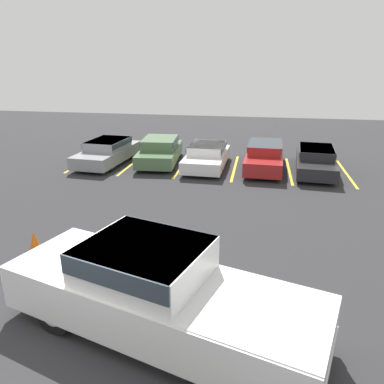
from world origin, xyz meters
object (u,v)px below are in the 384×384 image
object	(u,v)px
pickup_truck	(160,292)
parked_sedan_a	(108,151)
traffic_cone	(35,243)
wheel_stop_curb	(211,152)
parked_sedan_e	(316,159)
parked_sedan_d	(264,155)
parked_sedan_b	(160,150)
parked_sedan_c	(207,155)

from	to	relation	value
pickup_truck	parked_sedan_a	xyz separation A→B (m)	(-5.91, 11.90, -0.27)
parked_sedan_a	traffic_cone	bearing A→B (deg)	14.58
parked_sedan_a	wheel_stop_curb	xyz separation A→B (m)	(4.93, 2.96, -0.58)
traffic_cone	wheel_stop_curb	size ratio (longest dim) A/B	0.35
parked_sedan_e	pickup_truck	bearing A→B (deg)	-15.12
parked_sedan_a	parked_sedan_d	world-z (taller)	parked_sedan_d
pickup_truck	parked_sedan_b	bearing A→B (deg)	121.54
parked_sedan_c	parked_sedan_e	size ratio (longest dim) A/B	0.89
parked_sedan_b	wheel_stop_curb	size ratio (longest dim) A/B	2.31
parked_sedan_a	parked_sedan_c	bearing A→B (deg)	95.21
parked_sedan_e	traffic_cone	distance (m)	12.91
pickup_truck	wheel_stop_curb	bearing A→B (deg)	110.48
parked_sedan_b	wheel_stop_curb	world-z (taller)	parked_sedan_b
wheel_stop_curb	parked_sedan_c	bearing A→B (deg)	-86.30
parked_sedan_b	parked_sedan_c	size ratio (longest dim) A/B	1.03
parked_sedan_c	parked_sedan_e	world-z (taller)	parked_sedan_e
parked_sedan_c	parked_sedan_d	xyz separation A→B (m)	(2.78, 0.29, 0.06)
parked_sedan_d	wheel_stop_curb	xyz separation A→B (m)	(-2.97, 2.59, -0.60)
pickup_truck	traffic_cone	bearing A→B (deg)	166.19
parked_sedan_b	parked_sedan_e	size ratio (longest dim) A/B	0.92
wheel_stop_curb	parked_sedan_b	bearing A→B (deg)	-132.88
parked_sedan_a	parked_sedan_e	xyz separation A→B (m)	(10.27, 0.23, -0.03)
parked_sedan_c	parked_sedan_b	bearing A→B (deg)	-98.07
pickup_truck	parked_sedan_a	world-z (taller)	pickup_truck
parked_sedan_b	traffic_cone	size ratio (longest dim) A/B	6.69
traffic_cone	parked_sedan_e	bearing A→B (deg)	48.46
pickup_truck	traffic_cone	world-z (taller)	pickup_truck
parked_sedan_d	parked_sedan_c	bearing A→B (deg)	-81.74
parked_sedan_c	traffic_cone	bearing A→B (deg)	-18.51
parked_sedan_d	wheel_stop_curb	distance (m)	3.99
parked_sedan_d	parked_sedan_b	bearing A→B (deg)	-88.94
parked_sedan_a	parked_sedan_d	distance (m)	7.90
parked_sedan_a	parked_sedan_e	size ratio (longest dim) A/B	0.98
pickup_truck	parked_sedan_d	distance (m)	12.44
parked_sedan_a	parked_sedan_d	bearing A→B (deg)	96.99
parked_sedan_a	parked_sedan_e	distance (m)	10.28
parked_sedan_a	parked_sedan_b	bearing A→B (deg)	104.77
parked_sedan_a	wheel_stop_curb	size ratio (longest dim) A/B	2.46
traffic_cone	wheel_stop_curb	bearing A→B (deg)	75.47
parked_sedan_b	parked_sedan_d	size ratio (longest dim) A/B	0.92
pickup_truck	parked_sedan_d	size ratio (longest dim) A/B	1.37
traffic_cone	wheel_stop_curb	world-z (taller)	traffic_cone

